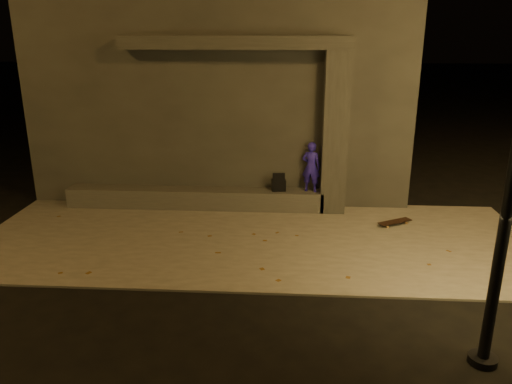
# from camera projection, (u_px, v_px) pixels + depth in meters

# --- Properties ---
(ground) EXTENTS (120.00, 120.00, 0.00)m
(ground) POSITION_uv_depth(u_px,v_px,m) (245.00, 288.00, 8.17)
(ground) COLOR black
(ground) RESTS_ON ground
(sidewalk) EXTENTS (11.00, 4.40, 0.04)m
(sidewalk) POSITION_uv_depth(u_px,v_px,m) (253.00, 239.00, 10.07)
(sidewalk) COLOR #645F58
(sidewalk) RESTS_ON ground
(building) EXTENTS (9.00, 5.10, 5.22)m
(building) POSITION_uv_depth(u_px,v_px,m) (228.00, 85.00, 13.59)
(building) COLOR #373532
(building) RESTS_ON ground
(ledge) EXTENTS (6.00, 0.55, 0.45)m
(ledge) POSITION_uv_depth(u_px,v_px,m) (195.00, 198.00, 11.74)
(ledge) COLOR #4B4944
(ledge) RESTS_ON sidewalk
(column) EXTENTS (0.55, 0.55, 3.60)m
(column) POSITION_uv_depth(u_px,v_px,m) (335.00, 134.00, 11.06)
(column) COLOR #373532
(column) RESTS_ON sidewalk
(canopy) EXTENTS (5.00, 0.70, 0.28)m
(canopy) POSITION_uv_depth(u_px,v_px,m) (235.00, 42.00, 10.64)
(canopy) COLOR #373532
(canopy) RESTS_ON column
(skateboarder) EXTENTS (0.48, 0.38, 1.16)m
(skateboarder) POSITION_uv_depth(u_px,v_px,m) (311.00, 167.00, 11.33)
(skateboarder) COLOR #2A1DBE
(skateboarder) RESTS_ON ledge
(backpack) EXTENTS (0.34, 0.25, 0.45)m
(backpack) POSITION_uv_depth(u_px,v_px,m) (279.00, 184.00, 11.51)
(backpack) COLOR black
(backpack) RESTS_ON ledge
(skateboard) EXTENTS (0.78, 0.56, 0.09)m
(skateboard) POSITION_uv_depth(u_px,v_px,m) (395.00, 222.00, 10.70)
(skateboard) COLOR black
(skateboard) RESTS_ON sidewalk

